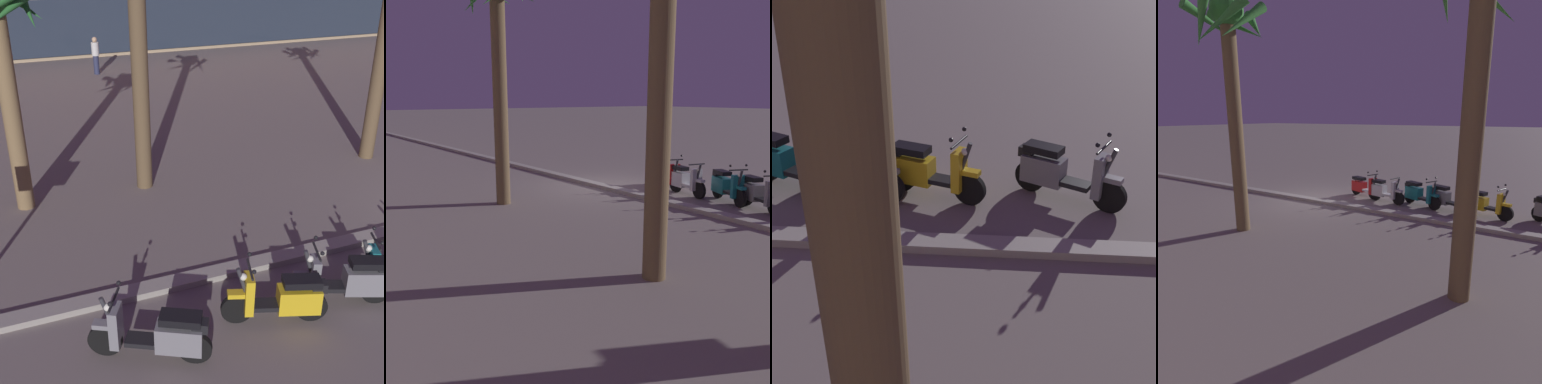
% 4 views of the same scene
% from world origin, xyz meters
% --- Properties ---
extents(ground_plane, '(200.00, 200.00, 0.00)m').
position_xyz_m(ground_plane, '(0.00, 0.00, 0.00)').
color(ground_plane, slate).
extents(curb_strip, '(60.00, 0.36, 0.12)m').
position_xyz_m(curb_strip, '(0.00, 0.24, 0.06)').
color(curb_strip, gray).
rests_on(curb_strip, ground).
extents(scooter_yellow_lead_nearest, '(1.67, 0.80, 1.17)m').
position_xyz_m(scooter_yellow_lead_nearest, '(-6.18, -1.28, 0.45)').
color(scooter_yellow_lead_nearest, black).
rests_on(scooter_yellow_lead_nearest, ground).
extents(scooter_grey_tail_end, '(1.69, 0.86, 1.17)m').
position_xyz_m(scooter_grey_tail_end, '(-4.90, -1.27, 0.46)').
color(scooter_grey_tail_end, black).
rests_on(scooter_grey_tail_end, ground).
extents(scooter_teal_gap_after_mid, '(1.66, 0.90, 1.17)m').
position_xyz_m(scooter_teal_gap_after_mid, '(-3.81, -1.39, 0.46)').
color(scooter_teal_gap_after_mid, black).
rests_on(scooter_teal_gap_after_mid, ground).
extents(scooter_silver_second_in_line, '(1.73, 0.69, 1.04)m').
position_xyz_m(scooter_silver_second_in_line, '(-2.39, -1.21, 0.46)').
color(scooter_silver_second_in_line, black).
rests_on(scooter_silver_second_in_line, ground).
extents(scooter_red_mid_rear, '(1.70, 0.83, 1.17)m').
position_xyz_m(scooter_red_mid_rear, '(-1.32, -1.51, 0.44)').
color(scooter_red_mid_rear, black).
rests_on(scooter_red_mid_rear, ground).
extents(palm_tree_far_corner, '(2.24, 2.22, 6.49)m').
position_xyz_m(palm_tree_far_corner, '(-0.26, 3.99, 4.74)').
color(palm_tree_far_corner, brown).
rests_on(palm_tree_far_corner, ground).
extents(palm_tree_by_mall_entrance, '(2.35, 2.34, 6.35)m').
position_xyz_m(palm_tree_by_mall_entrance, '(-6.75, 4.48, 4.59)').
color(palm_tree_by_mall_entrance, brown).
rests_on(palm_tree_by_mall_entrance, ground).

